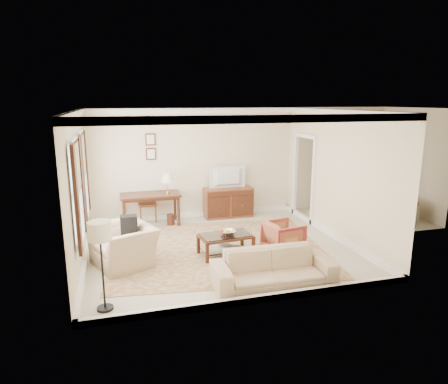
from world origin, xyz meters
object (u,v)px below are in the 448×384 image
coffee_table (226,239)px  club_armchair (124,239)px  writing_desk (150,198)px  striped_armchair (283,236)px  sideboard (228,202)px  sofa (273,263)px  tv (228,170)px

coffee_table → club_armchair: (-2.00, 0.08, 0.17)m
writing_desk → striped_armchair: size_ratio=2.07×
sideboard → coffee_table: (-0.82, -2.65, -0.06)m
writing_desk → sofa: size_ratio=0.71×
sideboard → coffee_table: bearing=-107.2°
club_armchair → sideboard: bearing=110.5°
coffee_table → sofa: sofa is taller
writing_desk → club_armchair: club_armchair is taller
striped_armchair → sofa: size_ratio=0.35×
coffee_table → striped_armchair: (1.20, -0.15, 0.02)m
tv → coffee_table: size_ratio=0.86×
tv → coffee_table: tv is taller
sideboard → striped_armchair: bearing=-82.3°
writing_desk → sofa: 4.34m
writing_desk → club_armchair: 2.50m
sofa → sideboard: bearing=86.1°
tv → sofa: 4.27m
tv → club_armchair: (-2.82, -2.55, -0.76)m
coffee_table → striped_armchair: bearing=-7.2°
tv → striped_armchair: (0.38, -2.78, -0.92)m
writing_desk → coffee_table: size_ratio=1.33×
writing_desk → club_armchair: size_ratio=1.26×
striped_armchair → writing_desk: bearing=33.5°
coffee_table → sideboard: bearing=72.8°
writing_desk → striped_armchair: 3.61m
coffee_table → sofa: bearing=-75.0°
tv → striped_armchair: tv is taller
sideboard → striped_armchair: sideboard is taller
tv → sofa: size_ratio=0.46×
club_armchair → sofa: bearing=34.5°
striped_armchair → club_armchair: 3.21m
writing_desk → sofa: bearing=-67.3°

